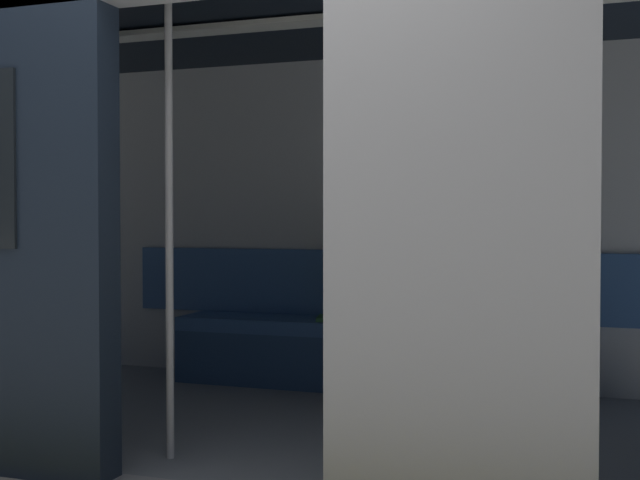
{
  "coord_description": "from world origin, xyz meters",
  "views": [
    {
      "loc": [
        -1.45,
        2.91,
        1.11
      ],
      "look_at": [
        -0.03,
        -1.19,
        0.99
      ],
      "focal_mm": 45.79,
      "sensor_mm": 36.0,
      "label": 1
    }
  ],
  "objects_px": {
    "bench_seat": "(362,338)",
    "grab_pole_far": "(353,223)",
    "grab_pole_door": "(169,223)",
    "book": "(329,318)",
    "handbag": "(432,310)",
    "train_car": "(300,141)",
    "person_seated": "(372,289)"
  },
  "relations": [
    {
      "from": "handbag",
      "to": "grab_pole_far",
      "type": "xyz_separation_m",
      "value": [
        0.02,
        1.69,
        0.56
      ]
    },
    {
      "from": "train_car",
      "to": "handbag",
      "type": "height_order",
      "value": "train_car"
    },
    {
      "from": "train_car",
      "to": "grab_pole_door",
      "type": "relative_size",
      "value": 2.94
    },
    {
      "from": "bench_seat",
      "to": "grab_pole_door",
      "type": "xyz_separation_m",
      "value": [
        0.42,
        1.72,
        0.75
      ]
    },
    {
      "from": "book",
      "to": "grab_pole_door",
      "type": "xyz_separation_m",
      "value": [
        0.19,
        1.73,
        0.63
      ]
    },
    {
      "from": "book",
      "to": "grab_pole_door",
      "type": "height_order",
      "value": "grab_pole_door"
    },
    {
      "from": "bench_seat",
      "to": "grab_pole_door",
      "type": "relative_size",
      "value": 1.16
    },
    {
      "from": "person_seated",
      "to": "grab_pole_far",
      "type": "bearing_deg",
      "value": 102.3
    },
    {
      "from": "handbag",
      "to": "bench_seat",
      "type": "bearing_deg",
      "value": 9.57
    },
    {
      "from": "person_seated",
      "to": "grab_pole_door",
      "type": "distance_m",
      "value": 1.79
    },
    {
      "from": "person_seated",
      "to": "grab_pole_door",
      "type": "bearing_deg",
      "value": 73.15
    },
    {
      "from": "grab_pole_far",
      "to": "person_seated",
      "type": "bearing_deg",
      "value": -77.7
    },
    {
      "from": "grab_pole_door",
      "to": "grab_pole_far",
      "type": "xyz_separation_m",
      "value": [
        -0.84,
        -0.11,
        0.0
      ]
    },
    {
      "from": "handbag",
      "to": "train_car",
      "type": "bearing_deg",
      "value": 64.19
    },
    {
      "from": "book",
      "to": "bench_seat",
      "type": "bearing_deg",
      "value": 163.92
    },
    {
      "from": "grab_pole_far",
      "to": "train_car",
      "type": "bearing_deg",
      "value": -53.06
    },
    {
      "from": "bench_seat",
      "to": "grab_pole_door",
      "type": "bearing_deg",
      "value": 76.19
    },
    {
      "from": "bench_seat",
      "to": "person_seated",
      "type": "distance_m",
      "value": 0.34
    },
    {
      "from": "bench_seat",
      "to": "grab_pole_far",
      "type": "relative_size",
      "value": 1.16
    },
    {
      "from": "bench_seat",
      "to": "person_seated",
      "type": "height_order",
      "value": "person_seated"
    },
    {
      "from": "train_car",
      "to": "grab_pole_far",
      "type": "relative_size",
      "value": 2.94
    },
    {
      "from": "bench_seat",
      "to": "person_seated",
      "type": "bearing_deg",
      "value": 147.26
    },
    {
      "from": "bench_seat",
      "to": "handbag",
      "type": "height_order",
      "value": "handbag"
    },
    {
      "from": "bench_seat",
      "to": "book",
      "type": "height_order",
      "value": "book"
    },
    {
      "from": "bench_seat",
      "to": "handbag",
      "type": "bearing_deg",
      "value": -170.43
    },
    {
      "from": "bench_seat",
      "to": "book",
      "type": "bearing_deg",
      "value": -3.64
    },
    {
      "from": "train_car",
      "to": "handbag",
      "type": "xyz_separation_m",
      "value": [
        -0.5,
        -1.04,
        -0.99
      ]
    },
    {
      "from": "person_seated",
      "to": "grab_pole_far",
      "type": "relative_size",
      "value": 0.54
    },
    {
      "from": "train_car",
      "to": "book",
      "type": "xyz_separation_m",
      "value": [
        0.16,
        -0.98,
        -1.06
      ]
    },
    {
      "from": "person_seated",
      "to": "handbag",
      "type": "relative_size",
      "value": 4.51
    },
    {
      "from": "bench_seat",
      "to": "handbag",
      "type": "relative_size",
      "value": 9.73
    },
    {
      "from": "grab_pole_far",
      "to": "grab_pole_door",
      "type": "bearing_deg",
      "value": 7.12
    }
  ]
}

